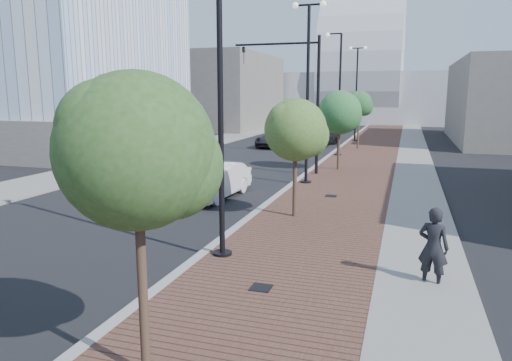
% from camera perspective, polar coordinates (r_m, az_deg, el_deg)
% --- Properties ---
extents(sidewalk, '(7.00, 140.00, 0.12)m').
position_cam_1_polar(sidewalk, '(42.70, 14.78, 3.74)').
color(sidewalk, '#4C2D23').
rests_on(sidewalk, ground).
extents(concrete_strip, '(2.40, 140.00, 0.13)m').
position_cam_1_polar(concrete_strip, '(42.65, 18.40, 3.55)').
color(concrete_strip, slate).
rests_on(concrete_strip, ground).
extents(curb, '(0.30, 140.00, 0.14)m').
position_cam_1_polar(curb, '(43.01, 10.11, 3.98)').
color(curb, gray).
rests_on(curb, ground).
extents(west_sidewalk, '(4.00, 140.00, 0.12)m').
position_cam_1_polar(west_sidewalk, '(46.51, -6.02, 4.54)').
color(west_sidewalk, slate).
rests_on(west_sidewalk, ground).
extents(white_sedan, '(2.02, 4.99, 1.61)m').
position_cam_1_polar(white_sedan, '(21.97, -4.95, -0.03)').
color(white_sedan, silver).
rests_on(white_sedan, ground).
extents(dark_car_mid, '(2.67, 5.27, 1.43)m').
position_cam_1_polar(dark_car_mid, '(43.02, 2.22, 5.00)').
color(dark_car_mid, black).
rests_on(dark_car_mid, ground).
extents(dark_car_far, '(3.48, 4.86, 1.31)m').
position_cam_1_polar(dark_car_far, '(45.15, 7.81, 5.09)').
color(dark_car_far, black).
rests_on(dark_car_far, ground).
extents(pedestrian, '(0.85, 0.68, 2.04)m').
position_cam_1_polar(pedestrian, '(12.66, 20.54, -7.52)').
color(pedestrian, black).
rests_on(pedestrian, ground).
extents(streetlight_1, '(1.44, 0.56, 9.21)m').
position_cam_1_polar(streetlight_1, '(13.39, -4.74, 8.53)').
color(streetlight_1, black).
rests_on(streetlight_1, ground).
extents(streetlight_2, '(1.72, 0.56, 9.28)m').
position_cam_1_polar(streetlight_2, '(24.89, 6.21, 10.46)').
color(streetlight_2, black).
rests_on(streetlight_2, ground).
extents(streetlight_3, '(1.44, 0.56, 9.21)m').
position_cam_1_polar(streetlight_3, '(36.74, 9.82, 9.60)').
color(streetlight_3, black).
rests_on(streetlight_3, ground).
extents(streetlight_4, '(1.72, 0.56, 9.28)m').
position_cam_1_polar(streetlight_4, '(48.64, 11.96, 10.25)').
color(streetlight_4, black).
rests_on(streetlight_4, ground).
extents(traffic_mast, '(5.09, 0.20, 8.00)m').
position_cam_1_polar(traffic_mast, '(28.01, 5.63, 10.79)').
color(traffic_mast, black).
rests_on(traffic_mast, ground).
extents(tree_0, '(2.51, 2.49, 5.14)m').
position_cam_1_polar(tree_0, '(7.57, -13.79, 3.35)').
color(tree_0, '#382619').
rests_on(tree_0, ground).
extents(tree_1, '(2.40, 2.35, 4.61)m').
position_cam_1_polar(tree_1, '(17.90, 4.94, 6.04)').
color(tree_1, '#382619').
rests_on(tree_1, ground).
extents(tree_2, '(2.67, 2.67, 4.96)m').
position_cam_1_polar(tree_2, '(29.69, 10.12, 8.02)').
color(tree_2, '#382619').
rests_on(tree_2, ground).
extents(tree_3, '(2.26, 2.19, 5.00)m').
position_cam_1_polar(tree_3, '(41.60, 12.37, 8.96)').
color(tree_3, '#382619').
rests_on(tree_3, ground).
extents(tower_podium, '(19.00, 19.00, 3.00)m').
position_cam_1_polar(tower_podium, '(45.47, -23.11, 5.46)').
color(tower_podium, '#625E58').
rests_on(tower_podium, ground).
extents(convention_center, '(50.00, 30.00, 50.00)m').
position_cam_1_polar(convention_center, '(87.72, 12.92, 10.97)').
color(convention_center, '#B1B5BC').
rests_on(convention_center, ground).
extents(commercial_block_nw, '(14.00, 20.00, 10.00)m').
position_cam_1_polar(commercial_block_nw, '(67.42, -4.74, 10.58)').
color(commercial_block_nw, '#625E58').
rests_on(commercial_block_nw, ground).
extents(utility_cover_1, '(0.50, 0.50, 0.02)m').
position_cam_1_polar(utility_cover_1, '(11.81, 0.61, -12.75)').
color(utility_cover_1, black).
rests_on(utility_cover_1, sidewalk).
extents(utility_cover_2, '(0.50, 0.50, 0.02)m').
position_cam_1_polar(utility_cover_2, '(22.11, 8.99, -1.84)').
color(utility_cover_2, black).
rests_on(utility_cover_2, sidewalk).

